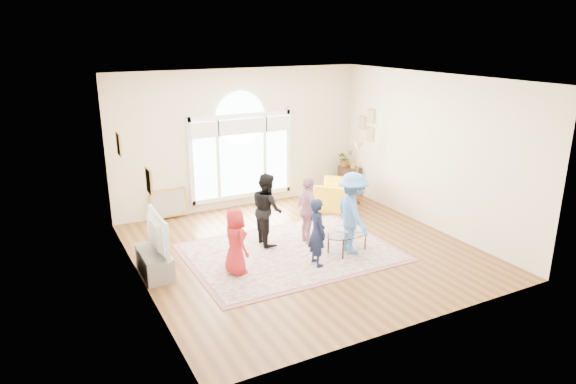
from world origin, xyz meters
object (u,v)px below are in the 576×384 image
television (152,233)px  area_rug (291,252)px  coffee_table (347,232)px  tv_console (154,263)px  armchair (337,195)px

television → area_rug: bearing=-7.0°
area_rug → coffee_table: 1.11m
television → tv_console: bearing=180.0°
television → armchair: (4.61, 1.41, -0.42)m
armchair → coffee_table: bearing=18.7°
tv_console → television: television is taller
area_rug → television: television is taller
tv_console → area_rug: bearing=-6.9°
coffee_table → armchair: (1.20, 2.18, -0.07)m
area_rug → coffee_table: coffee_table is taller
television → armchair: bearing=17.0°
coffee_table → armchair: 2.48m
area_rug → tv_console: tv_console is taller
armchair → area_rug: bearing=-3.7°
television → armchair: television is taller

